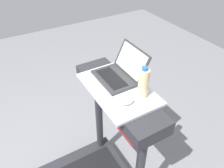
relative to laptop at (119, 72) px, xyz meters
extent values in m
cylinder|color=#28282D|center=(-0.24, -0.07, -0.63)|extent=(0.07, 0.07, 0.90)
cube|color=#28282D|center=(0.10, -0.07, -0.12)|extent=(0.90, 0.28, 0.11)
cube|color=#0C3F19|center=(0.10, -0.21, -0.12)|extent=(0.24, 0.01, 0.06)
cube|color=maroon|center=(0.10, -0.21, -0.17)|extent=(0.81, 0.00, 0.02)
cube|color=silver|center=(0.10, -0.07, -0.06)|extent=(0.61, 0.39, 0.02)
cube|color=#2D2D30|center=(0.00, -0.05, -0.04)|extent=(0.33, 0.22, 0.02)
cube|color=black|center=(0.00, -0.07, -0.03)|extent=(0.27, 0.12, 0.00)
cube|color=#2D2D30|center=(0.00, 0.11, 0.07)|extent=(0.33, 0.10, 0.20)
cube|color=#B2E0B7|center=(0.00, 0.10, 0.07)|extent=(0.29, 0.08, 0.17)
ellipsoid|color=#B2B2B7|center=(0.28, -0.11, -0.03)|extent=(0.07, 0.10, 0.03)
cylinder|color=beige|center=(0.27, 0.02, 0.06)|extent=(0.07, 0.07, 0.21)
cylinder|color=#2659A5|center=(0.27, 0.02, 0.18)|extent=(0.04, 0.04, 0.02)
camera|label=1|loc=(1.15, -0.73, 0.94)|focal=35.52mm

